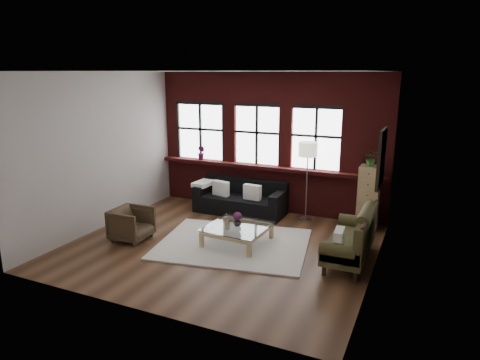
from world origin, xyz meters
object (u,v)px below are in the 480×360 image
at_px(armchair, 132,224).
at_px(floor_lamp, 307,179).
at_px(vase, 237,222).
at_px(vintage_settee, 349,236).
at_px(drawer_chest, 368,198).
at_px(coffee_table, 237,235).
at_px(dark_sofa, 240,197).

relative_size(armchair, floor_lamp, 0.37).
bearing_deg(floor_lamp, vase, -113.03).
relative_size(vintage_settee, floor_lamp, 0.90).
xyz_separation_m(armchair, drawer_chest, (4.08, 2.55, 0.35)).
bearing_deg(vintage_settee, coffee_table, -176.55).
xyz_separation_m(vintage_settee, coffee_table, (-2.07, -0.12, -0.28)).
height_order(dark_sofa, armchair, dark_sofa).
distance_m(dark_sofa, coffee_table, 1.87).
bearing_deg(vintage_settee, floor_lamp, 125.84).
relative_size(armchair, coffee_table, 0.64).
bearing_deg(armchair, dark_sofa, -29.35).
bearing_deg(floor_lamp, coffee_table, -113.03).
bearing_deg(armchair, floor_lamp, -49.14).
bearing_deg(floor_lamp, drawer_chest, 0.73).
bearing_deg(floor_lamp, dark_sofa, -173.84).
relative_size(dark_sofa, drawer_chest, 1.56).
distance_m(coffee_table, floor_lamp, 2.18).
xyz_separation_m(coffee_table, floor_lamp, (0.80, 1.88, 0.77)).
height_order(vintage_settee, vase, vintage_settee).
xyz_separation_m(dark_sofa, drawer_chest, (2.83, 0.18, 0.29)).
bearing_deg(floor_lamp, vintage_settee, -54.16).
bearing_deg(drawer_chest, dark_sofa, -176.35).
bearing_deg(vase, vintage_settee, 3.45).
xyz_separation_m(vase, drawer_chest, (2.11, 1.90, 0.23)).
bearing_deg(coffee_table, vintage_settee, 3.45).
height_order(drawer_chest, floor_lamp, floor_lamp).
bearing_deg(vase, coffee_table, -45.00).
bearing_deg(vintage_settee, dark_sofa, 150.29).
bearing_deg(vase, armchair, -161.67).
distance_m(dark_sofa, armchair, 2.67).
distance_m(vintage_settee, floor_lamp, 2.22).
relative_size(armchair, drawer_chest, 0.53).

